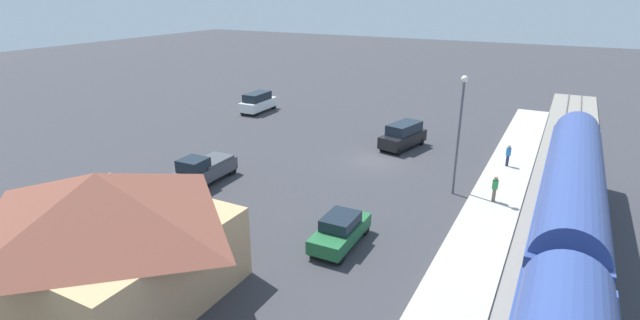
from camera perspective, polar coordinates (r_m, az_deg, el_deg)
name	(u,v)px	position (r m, az deg, el deg)	size (l,w,h in m)	color
ground_plane	(374,160)	(38.41, 6.56, -0.05)	(200.00, 200.00, 0.00)	#38383D
railway_track	(566,192)	(36.13, 27.67, -3.49)	(4.80, 70.00, 0.30)	gray
platform	(504,181)	(36.22, 21.42, -2.38)	(3.20, 46.00, 0.30)	#B7B2A8
passenger_train	(562,300)	(19.09, 27.31, -14.90)	(2.93, 40.32, 4.98)	#33478C
station_building	(105,232)	(22.94, -24.68, -7.95)	(10.28, 9.15, 5.83)	tan
pedestrian_on_platform	(495,187)	(31.86, 20.47, -3.08)	(0.36, 0.36, 1.71)	brown
pedestrian_waiting_far	(508,154)	(38.58, 21.89, 0.69)	(0.36, 0.36, 1.71)	#23284C
pickup_charcoal	(203,170)	(34.37, -14.05, -1.16)	(2.13, 5.46, 2.14)	#47494F
sedan_green	(340,230)	(25.58, 2.49, -8.50)	(1.93, 4.54, 1.74)	#236638
suv_black	(403,135)	(41.53, 10.07, 2.98)	(3.04, 5.22, 2.22)	black
suv_white	(258,102)	(53.84, -7.55, 7.01)	(2.08, 4.95, 2.22)	white
light_pole_near_platform	(460,122)	(31.69, 16.64, 4.43)	(0.44, 0.44, 8.04)	#515156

